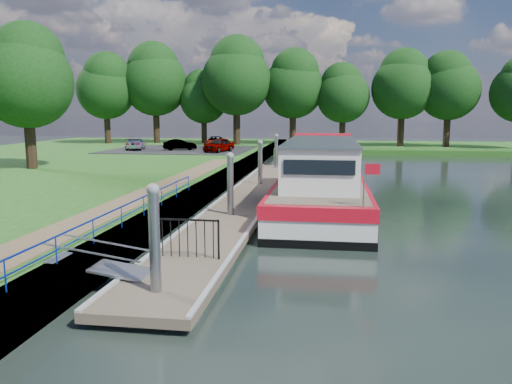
# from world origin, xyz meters

# --- Properties ---
(ground) EXTENTS (160.00, 160.00, 0.00)m
(ground) POSITION_xyz_m (0.00, 0.00, 0.00)
(ground) COLOR black
(ground) RESTS_ON ground
(bank_edge) EXTENTS (1.10, 90.00, 0.78)m
(bank_edge) POSITION_xyz_m (-2.55, 15.00, 0.39)
(bank_edge) COLOR #473D2D
(bank_edge) RESTS_ON ground
(far_bank) EXTENTS (60.00, 18.00, 0.60)m
(far_bank) POSITION_xyz_m (12.00, 52.00, 0.30)
(far_bank) COLOR #1F5117
(far_bank) RESTS_ON ground
(footpath) EXTENTS (1.60, 40.00, 0.05)m
(footpath) POSITION_xyz_m (-4.40, 8.00, 0.80)
(footpath) COLOR brown
(footpath) RESTS_ON riverbank
(carpark) EXTENTS (14.00, 12.00, 0.06)m
(carpark) POSITION_xyz_m (-11.00, 38.00, 0.81)
(carpark) COLOR black
(carpark) RESTS_ON riverbank
(blue_fence) EXTENTS (0.04, 18.04, 0.72)m
(blue_fence) POSITION_xyz_m (-2.75, 3.00, 1.31)
(blue_fence) COLOR #0C2DBF
(blue_fence) RESTS_ON riverbank
(pontoon) EXTENTS (2.50, 30.00, 0.56)m
(pontoon) POSITION_xyz_m (0.00, 13.00, 0.18)
(pontoon) COLOR brown
(pontoon) RESTS_ON ground
(mooring_piles) EXTENTS (0.30, 27.30, 3.55)m
(mooring_piles) POSITION_xyz_m (0.00, 13.00, 1.28)
(mooring_piles) COLOR gray
(mooring_piles) RESTS_ON ground
(gangway) EXTENTS (2.58, 1.00, 0.92)m
(gangway) POSITION_xyz_m (-1.85, 0.50, 0.63)
(gangway) COLOR #A5A8AD
(gangway) RESTS_ON ground
(gate_panel) EXTENTS (1.85, 0.05, 1.15)m
(gate_panel) POSITION_xyz_m (-0.00, 2.20, 1.15)
(gate_panel) COLOR black
(gate_panel) RESTS_ON ground
(barge) EXTENTS (4.36, 21.15, 4.78)m
(barge) POSITION_xyz_m (3.60, 15.46, 1.09)
(barge) COLOR black
(barge) RESTS_ON ground
(horizon_trees) EXTENTS (54.38, 10.03, 12.87)m
(horizon_trees) POSITION_xyz_m (-1.61, 48.68, 7.95)
(horizon_trees) COLOR #332316
(horizon_trees) RESTS_ON ground
(bank_tree_a) EXTENTS (6.12, 6.12, 9.72)m
(bank_tree_a) POSITION_xyz_m (-15.99, 20.08, 7.02)
(bank_tree_a) COLOR #332316
(bank_tree_a) RESTS_ON riverbank
(car_a) EXTENTS (2.65, 4.15, 1.31)m
(car_a) POSITION_xyz_m (-6.38, 35.20, 1.49)
(car_a) COLOR #999999
(car_a) RESTS_ON carpark
(car_b) EXTENTS (3.43, 2.39, 1.07)m
(car_b) POSITION_xyz_m (-10.76, 37.01, 1.37)
(car_b) COLOR #999999
(car_b) RESTS_ON carpark
(car_c) EXTENTS (2.55, 4.34, 1.18)m
(car_c) POSITION_xyz_m (-15.41, 37.06, 1.42)
(car_c) COLOR #999999
(car_c) RESTS_ON carpark
(car_d) EXTENTS (2.29, 4.34, 1.16)m
(car_d) POSITION_xyz_m (-8.23, 41.60, 1.42)
(car_d) COLOR #999999
(car_d) RESTS_ON carpark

